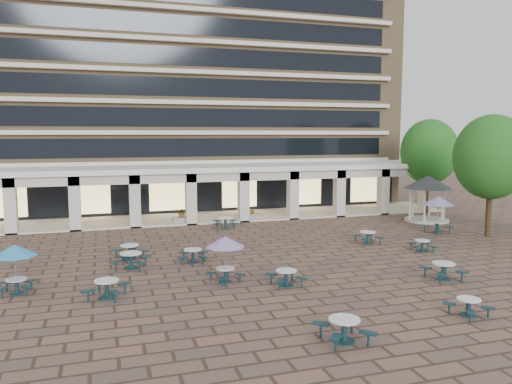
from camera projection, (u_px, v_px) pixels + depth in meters
ground at (268, 261)px, 27.58m from camera, size 120.00×120.00×0.00m
apartment_building at (188, 78)px, 50.27m from camera, size 40.00×15.50×25.20m
retail_arcade at (211, 182)px, 41.26m from camera, size 42.00×6.60×4.40m
picnic_table_0 at (107, 287)px, 21.29m from camera, size 2.15×2.15×0.79m
picnic_table_1 at (344, 328)px, 16.79m from camera, size 1.82×1.82×0.81m
picnic_table_2 at (443, 270)px, 24.02m from camera, size 1.83×1.83×0.81m
picnic_table_3 at (469, 305)px, 19.22m from camera, size 1.69×1.69×0.68m
picnic_table_4 at (15, 252)px, 21.67m from camera, size 1.90×1.90×2.19m
picnic_table_5 at (286, 276)px, 23.04m from camera, size 1.70×1.70×0.74m
picnic_table_6 at (225, 244)px, 23.44m from camera, size 1.89×1.89×2.18m
picnic_table_7 at (422, 245)px, 29.76m from camera, size 1.81×1.81×0.68m
picnic_table_8 at (131, 259)px, 25.97m from camera, size 2.23×2.23×0.83m
picnic_table_9 at (193, 254)px, 27.20m from camera, size 1.89×1.89×0.74m
picnic_table_10 at (368, 236)px, 31.95m from camera, size 1.72×1.72×0.77m
picnic_table_11 at (438, 202)px, 35.16m from camera, size 2.24×2.24×2.59m
picnic_table_12 at (130, 250)px, 28.08m from camera, size 2.09×2.09×0.77m
picnic_table_13 at (225, 222)px, 37.01m from camera, size 2.08×2.08×0.83m
gazebo at (428, 187)px, 39.91m from camera, size 3.89×3.89×3.62m
tree_east_a at (491, 157)px, 33.60m from camera, size 4.98×4.98×8.30m
tree_east_c at (429, 152)px, 43.79m from camera, size 4.97×4.97×8.29m
planter_left at (182, 217)px, 38.94m from camera, size 1.50×0.69×1.33m
planter_right at (253, 214)px, 40.65m from camera, size 1.50×0.61×1.21m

